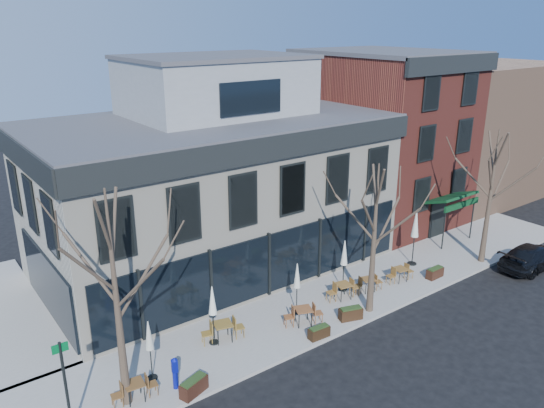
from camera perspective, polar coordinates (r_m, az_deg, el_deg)
ground at (r=26.40m, az=-0.44°, el=-10.15°), size 120.00×120.00×0.00m
sidewalk_front at (r=26.80m, az=8.03°, el=-9.69°), size 33.50×4.70×0.15m
corner_building at (r=28.53m, az=-6.38°, el=2.32°), size 18.39×10.39×11.10m
red_brick_building at (r=36.28m, az=11.63°, el=7.14°), size 8.20×11.78×11.18m
bg_building at (r=44.80m, az=19.31°, el=7.85°), size 12.00×12.00×10.00m
tree_corner at (r=18.38m, az=-16.35°, el=-9.79°), size 3.93×3.98×7.92m
tree_mid at (r=23.97m, az=10.95°, el=-3.59°), size 3.50×3.55×7.04m
tree_right at (r=30.83m, az=22.44°, el=0.86°), size 3.72×3.77×7.48m
sign_pole at (r=18.83m, az=-21.35°, el=-17.45°), size 0.50×0.10×3.40m
parked_sedan at (r=32.52m, az=26.22°, el=-5.09°), size 4.64×1.95×1.34m
call_box at (r=20.46m, az=-10.40°, el=-17.35°), size 0.26×0.26×1.31m
cafe_set_0 at (r=20.36m, az=-14.57°, el=-18.74°), size 1.71×0.75×0.88m
cafe_set_1 at (r=22.89m, az=-5.29°, el=-13.31°), size 1.92×0.93×0.99m
cafe_set_2 at (r=23.92m, az=3.39°, el=-11.77°), size 1.83×1.10×0.95m
cafe_set_3 at (r=26.13m, az=7.66°, el=-9.09°), size 1.82×0.84×0.93m
cafe_set_4 at (r=26.99m, az=10.26°, el=-8.39°), size 1.63×0.80×0.84m
cafe_set_5 at (r=28.32m, az=13.59°, el=-7.23°), size 1.68×0.74×0.87m
umbrella_0 at (r=20.52m, az=-13.08°, el=-13.92°), size 0.39×0.39×2.45m
umbrella_1 at (r=22.07m, az=-6.42°, el=-10.60°), size 0.42×0.42×2.63m
umbrella_2 at (r=24.15m, az=2.72°, el=-7.99°), size 0.40×0.40×2.49m
umbrella_3 at (r=26.27m, az=7.78°, el=-5.50°), size 0.43×0.43×2.68m
umbrella_4 at (r=29.69m, az=15.16°, el=-2.39°), size 0.50×0.50×3.14m
planter_0 at (r=20.35m, az=-8.41°, el=-18.81°), size 1.19×0.77×0.62m
planter_1 at (r=23.18m, az=5.08°, el=-13.56°), size 0.98×0.44×0.53m
planter_2 at (r=24.59m, az=8.45°, el=-11.55°), size 1.14×0.73×0.59m
planter_3 at (r=29.23m, az=17.12°, el=-7.07°), size 1.02×0.43×0.57m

